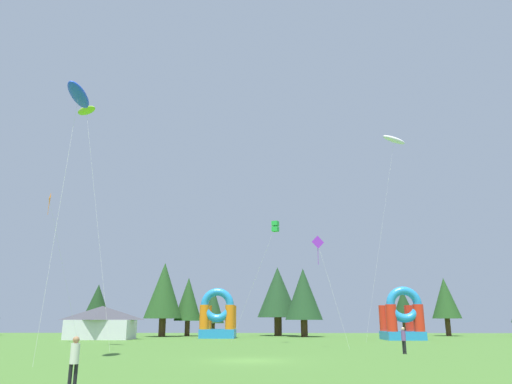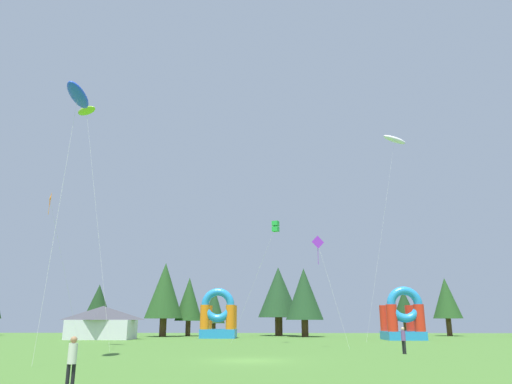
{
  "view_description": "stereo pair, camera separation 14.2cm",
  "coord_description": "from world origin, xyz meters",
  "px_view_note": "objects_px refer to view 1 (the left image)",
  "views": [
    {
      "loc": [
        1.12,
        -28.76,
        2.26
      ],
      "look_at": [
        0.0,
        12.57,
        13.45
      ],
      "focal_mm": 33.24,
      "sensor_mm": 36.0,
      "label": 1
    },
    {
      "loc": [
        1.26,
        -28.75,
        2.26
      ],
      "look_at": [
        0.0,
        12.57,
        13.45
      ],
      "focal_mm": 33.24,
      "sensor_mm": 36.0,
      "label": 2
    }
  ],
  "objects_px": {
    "kite_blue_parafoil": "(79,95)",
    "kite_green_box": "(275,227)",
    "kite_lime_parafoil": "(86,111)",
    "kite_white_parafoil": "(394,140)",
    "person_midfield": "(74,358)",
    "person_near_camera": "(404,338)",
    "kite_purple_diamond": "(318,244)",
    "kite_orange_diamond": "(49,200)",
    "inflatable_yellow_castle": "(402,320)",
    "inflatable_red_slide": "(218,320)",
    "festival_tent": "(101,323)"
  },
  "relations": [
    {
      "from": "kite_blue_parafoil",
      "to": "kite_green_box",
      "type": "bearing_deg",
      "value": 58.02
    },
    {
      "from": "kite_lime_parafoil",
      "to": "kite_green_box",
      "type": "distance_m",
      "value": 21.28
    },
    {
      "from": "kite_white_parafoil",
      "to": "person_midfield",
      "type": "xyz_separation_m",
      "value": [
        -22.32,
        -39.2,
        -22.97
      ]
    },
    {
      "from": "person_near_camera",
      "to": "kite_purple_diamond",
      "type": "bearing_deg",
      "value": -177.09
    },
    {
      "from": "kite_orange_diamond",
      "to": "inflatable_yellow_castle",
      "type": "relative_size",
      "value": 2.45
    },
    {
      "from": "person_near_camera",
      "to": "inflatable_red_slide",
      "type": "relative_size",
      "value": 0.29
    },
    {
      "from": "kite_lime_parafoil",
      "to": "inflatable_red_slide",
      "type": "height_order",
      "value": "kite_lime_parafoil"
    },
    {
      "from": "inflatable_yellow_castle",
      "to": "kite_lime_parafoil",
      "type": "bearing_deg",
      "value": -149.25
    },
    {
      "from": "kite_white_parafoil",
      "to": "person_midfield",
      "type": "distance_m",
      "value": 50.62
    },
    {
      "from": "kite_purple_diamond",
      "to": "festival_tent",
      "type": "xyz_separation_m",
      "value": [
        -24.66,
        17.9,
        -6.69
      ]
    },
    {
      "from": "kite_orange_diamond",
      "to": "kite_lime_parafoil",
      "type": "bearing_deg",
      "value": -51.41
    },
    {
      "from": "inflatable_red_slide",
      "to": "festival_tent",
      "type": "bearing_deg",
      "value": -162.72
    },
    {
      "from": "kite_purple_diamond",
      "to": "festival_tent",
      "type": "bearing_deg",
      "value": 144.02
    },
    {
      "from": "kite_orange_diamond",
      "to": "kite_lime_parafoil",
      "type": "height_order",
      "value": "kite_lime_parafoil"
    },
    {
      "from": "kite_lime_parafoil",
      "to": "person_midfield",
      "type": "xyz_separation_m",
      "value": [
        9.91,
        -22.47,
        -19.57
      ]
    },
    {
      "from": "kite_orange_diamond",
      "to": "kite_blue_parafoil",
      "type": "bearing_deg",
      "value": -61.58
    },
    {
      "from": "kite_purple_diamond",
      "to": "person_midfield",
      "type": "distance_m",
      "value": 27.88
    },
    {
      "from": "person_near_camera",
      "to": "inflatable_red_slide",
      "type": "height_order",
      "value": "inflatable_red_slide"
    },
    {
      "from": "kite_white_parafoil",
      "to": "inflatable_yellow_castle",
      "type": "relative_size",
      "value": 4.08
    },
    {
      "from": "kite_green_box",
      "to": "person_midfield",
      "type": "relative_size",
      "value": 6.99
    },
    {
      "from": "person_midfield",
      "to": "inflatable_red_slide",
      "type": "xyz_separation_m",
      "value": [
        -0.1,
        46.7,
        1.27
      ]
    },
    {
      "from": "kite_green_box",
      "to": "festival_tent",
      "type": "relative_size",
      "value": 1.6
    },
    {
      "from": "kite_blue_parafoil",
      "to": "person_midfield",
      "type": "bearing_deg",
      "value": -62.49
    },
    {
      "from": "kite_white_parafoil",
      "to": "person_near_camera",
      "type": "height_order",
      "value": "kite_white_parafoil"
    },
    {
      "from": "kite_purple_diamond",
      "to": "person_midfield",
      "type": "xyz_separation_m",
      "value": [
        -10.82,
        -24.53,
        -7.62
      ]
    },
    {
      "from": "kite_blue_parafoil",
      "to": "kite_white_parafoil",
      "type": "bearing_deg",
      "value": 45.63
    },
    {
      "from": "kite_blue_parafoil",
      "to": "kite_orange_diamond",
      "type": "xyz_separation_m",
      "value": [
        -10.66,
        19.7,
        -1.94
      ]
    },
    {
      "from": "inflatable_red_slide",
      "to": "inflatable_yellow_castle",
      "type": "bearing_deg",
      "value": -12.82
    },
    {
      "from": "kite_lime_parafoil",
      "to": "person_near_camera",
      "type": "bearing_deg",
      "value": -9.85
    },
    {
      "from": "kite_white_parafoil",
      "to": "person_near_camera",
      "type": "bearing_deg",
      "value": -106.89
    },
    {
      "from": "kite_green_box",
      "to": "kite_lime_parafoil",
      "type": "bearing_deg",
      "value": -153.01
    },
    {
      "from": "kite_purple_diamond",
      "to": "kite_lime_parafoil",
      "type": "distance_m",
      "value": 24.02
    },
    {
      "from": "inflatable_red_slide",
      "to": "kite_white_parafoil",
      "type": "bearing_deg",
      "value": -18.5
    },
    {
      "from": "kite_orange_diamond",
      "to": "kite_green_box",
      "type": "relative_size",
      "value": 1.23
    },
    {
      "from": "person_midfield",
      "to": "inflatable_yellow_castle",
      "type": "bearing_deg",
      "value": -141.09
    },
    {
      "from": "kite_orange_diamond",
      "to": "kite_lime_parafoil",
      "type": "distance_m",
      "value": 11.95
    },
    {
      "from": "inflatable_red_slide",
      "to": "festival_tent",
      "type": "distance_m",
      "value": 14.39
    },
    {
      "from": "kite_green_box",
      "to": "inflatable_yellow_castle",
      "type": "bearing_deg",
      "value": 34.72
    },
    {
      "from": "kite_blue_parafoil",
      "to": "kite_purple_diamond",
      "type": "relative_size",
      "value": 1.83
    },
    {
      "from": "kite_blue_parafoil",
      "to": "person_near_camera",
      "type": "distance_m",
      "value": 27.24
    },
    {
      "from": "kite_orange_diamond",
      "to": "kite_green_box",
      "type": "bearing_deg",
      "value": 2.01
    },
    {
      "from": "kite_green_box",
      "to": "inflatable_red_slide",
      "type": "xyz_separation_m",
      "value": [
        -7.35,
        15.49,
        -9.22
      ]
    },
    {
      "from": "person_midfield",
      "to": "inflatable_red_slide",
      "type": "bearing_deg",
      "value": -112.82
    },
    {
      "from": "person_midfield",
      "to": "inflatable_yellow_castle",
      "type": "relative_size",
      "value": 0.28
    },
    {
      "from": "inflatable_yellow_castle",
      "to": "inflatable_red_slide",
      "type": "relative_size",
      "value": 0.97
    },
    {
      "from": "kite_blue_parafoil",
      "to": "festival_tent",
      "type": "xyz_separation_m",
      "value": [
        -8.27,
        31.74,
        -14.23
      ]
    },
    {
      "from": "inflatable_yellow_castle",
      "to": "festival_tent",
      "type": "relative_size",
      "value": 0.8
    },
    {
      "from": "kite_orange_diamond",
      "to": "person_near_camera",
      "type": "xyz_separation_m",
      "value": [
        32.11,
        -12.39,
        -13.18
      ]
    },
    {
      "from": "kite_orange_diamond",
      "to": "kite_purple_diamond",
      "type": "xyz_separation_m",
      "value": [
        27.05,
        -5.86,
        -5.59
      ]
    },
    {
      "from": "inflatable_yellow_castle",
      "to": "inflatable_red_slide",
      "type": "height_order",
      "value": "inflatable_red_slide"
    }
  ]
}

